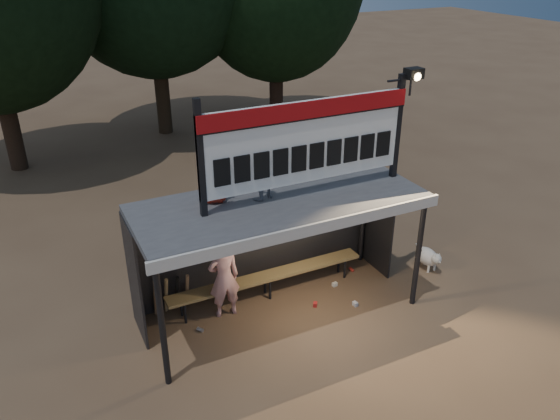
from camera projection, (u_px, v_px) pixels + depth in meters
name	position (u px, v px, depth m)	size (l,w,h in m)	color
ground	(280.00, 311.00, 10.29)	(80.00, 80.00, 0.00)	#503A28
player	(224.00, 278.00, 9.86)	(0.58, 0.38, 1.59)	white
child_a	(260.00, 174.00, 9.09)	(0.45, 0.35, 0.92)	gray
child_b	(213.00, 174.00, 8.97)	(0.49, 0.32, 1.01)	#AB291A
dugout_shelter	(274.00, 218.00, 9.67)	(5.10, 2.08, 2.32)	#414144
scoreboard_assembly	(310.00, 139.00, 9.04)	(4.10, 0.27, 1.99)	black
bench	(267.00, 277.00, 10.54)	(4.00, 0.35, 0.48)	olive
dog	(428.00, 257.00, 11.51)	(0.36, 0.81, 0.49)	beige
bats	(172.00, 294.00, 10.04)	(0.68, 0.35, 0.84)	olive
litter	(315.00, 297.00, 10.62)	(3.61, 1.19, 0.08)	red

